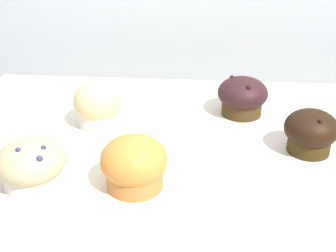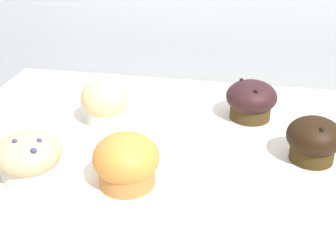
# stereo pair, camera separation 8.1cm
# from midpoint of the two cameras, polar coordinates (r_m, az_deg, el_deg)

# --- Properties ---
(wall_back) EXTENTS (3.20, 0.10, 1.80)m
(wall_back) POSITION_cam_midpoint_polar(r_m,az_deg,el_deg) (1.38, 9.45, 8.83)
(wall_back) COLOR silver
(wall_back) RESTS_ON ground
(muffin_front_center) EXTENTS (0.11, 0.11, 0.07)m
(muffin_front_center) POSITION_cam_midpoint_polar(r_m,az_deg,el_deg) (0.76, -13.81, -3.70)
(muffin_front_center) COLOR silver
(muffin_front_center) RESTS_ON display_counter
(muffin_back_left) EXTENTS (0.09, 0.09, 0.09)m
(muffin_back_left) POSITION_cam_midpoint_polar(r_m,az_deg,el_deg) (0.90, -5.16, 2.87)
(muffin_back_left) COLOR white
(muffin_back_left) RESTS_ON display_counter
(muffin_back_right) EXTENTS (0.10, 0.10, 0.08)m
(muffin_back_right) POSITION_cam_midpoint_polar(r_m,az_deg,el_deg) (0.94, 12.55, 3.06)
(muffin_back_right) COLOR #3E2D14
(muffin_back_right) RESTS_ON display_counter
(muffin_front_left) EXTENTS (0.10, 0.10, 0.08)m
(muffin_front_left) POSITION_cam_midpoint_polar(r_m,az_deg,el_deg) (0.71, -1.90, -4.49)
(muffin_front_left) COLOR #C0783A
(muffin_front_left) RESTS_ON display_counter
(muffin_front_right) EXTENTS (0.09, 0.09, 0.08)m
(muffin_front_right) POSITION_cam_midpoint_polar(r_m,az_deg,el_deg) (0.83, 20.05, -1.66)
(muffin_front_right) COLOR #39280F
(muffin_front_right) RESTS_ON display_counter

